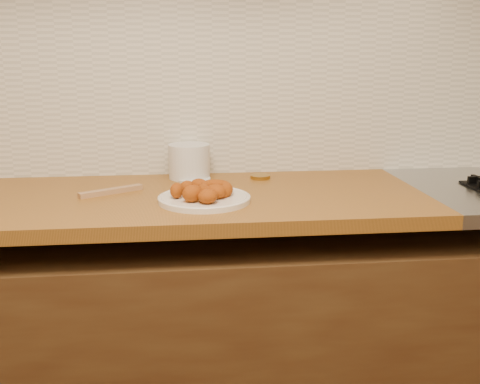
# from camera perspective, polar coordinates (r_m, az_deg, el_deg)

# --- Properties ---
(wall_back) EXTENTS (4.00, 0.02, 2.70)m
(wall_back) POSITION_cam_1_polar(r_m,az_deg,el_deg) (1.96, 0.50, 15.12)
(wall_back) COLOR tan
(wall_back) RESTS_ON ground
(base_cabinet) EXTENTS (3.60, 0.60, 0.77)m
(base_cabinet) POSITION_cam_1_polar(r_m,az_deg,el_deg) (1.89, 1.61, -15.22)
(base_cabinet) COLOR #4F371C
(base_cabinet) RESTS_ON floor
(butcher_block) EXTENTS (2.30, 0.62, 0.04)m
(butcher_block) POSITION_cam_1_polar(r_m,az_deg,el_deg) (1.74, -19.96, -1.21)
(butcher_block) COLOR #94591F
(butcher_block) RESTS_ON base_cabinet
(backsplash) EXTENTS (3.60, 0.02, 0.60)m
(backsplash) POSITION_cam_1_polar(r_m,az_deg,el_deg) (1.95, 0.54, 10.72)
(backsplash) COLOR beige
(backsplash) RESTS_ON wall_back
(donut_plate) EXTENTS (0.26, 0.26, 0.02)m
(donut_plate) POSITION_cam_1_polar(r_m,az_deg,el_deg) (1.60, -3.65, -0.71)
(donut_plate) COLOR silver
(donut_plate) RESTS_ON butcher_block
(ring_donut) EXTENTS (0.12, 0.13, 0.05)m
(ring_donut) POSITION_cam_1_polar(r_m,az_deg,el_deg) (1.60, -2.54, 0.30)
(ring_donut) COLOR #923809
(ring_donut) RESTS_ON donut_plate
(fried_dough_chunks) EXTENTS (0.17, 0.20, 0.05)m
(fried_dough_chunks) POSITION_cam_1_polar(r_m,az_deg,el_deg) (1.57, -4.23, 0.08)
(fried_dough_chunks) COLOR #923809
(fried_dough_chunks) RESTS_ON donut_plate
(plastic_tub) EXTENTS (0.15, 0.15, 0.11)m
(plastic_tub) POSITION_cam_1_polar(r_m,az_deg,el_deg) (1.89, -5.18, 3.13)
(plastic_tub) COLOR silver
(plastic_tub) RESTS_ON butcher_block
(tub_lid) EXTENTS (0.11, 0.11, 0.01)m
(tub_lid) POSITION_cam_1_polar(r_m,az_deg,el_deg) (1.87, -4.73, 1.32)
(tub_lid) COLOR silver
(tub_lid) RESTS_ON butcher_block
(brass_jar_lid) EXTENTS (0.08, 0.08, 0.01)m
(brass_jar_lid) POSITION_cam_1_polar(r_m,az_deg,el_deg) (1.89, 2.07, 1.56)
(brass_jar_lid) COLOR #A37D2E
(brass_jar_lid) RESTS_ON butcher_block
(wooden_utensil) EXTENTS (0.18, 0.12, 0.02)m
(wooden_utensil) POSITION_cam_1_polar(r_m,az_deg,el_deg) (1.73, -12.97, 0.08)
(wooden_utensil) COLOR #9E734C
(wooden_utensil) RESTS_ON butcher_block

